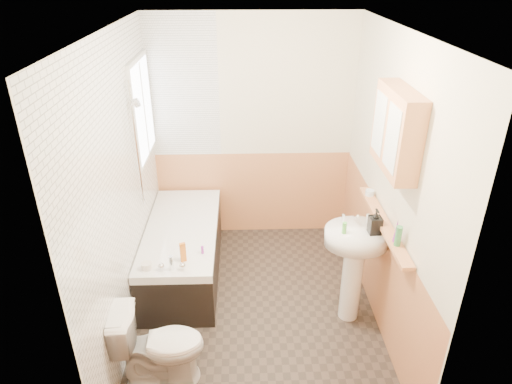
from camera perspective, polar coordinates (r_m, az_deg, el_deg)
The scene contains 25 objects.
floor at distance 4.46m, azimuth 0.06°, elevation -14.16°, with size 2.80×2.80×0.00m, color #2C241F.
ceiling at distance 3.38m, azimuth 0.09°, elevation 19.58°, with size 2.80×2.80×0.00m, color white.
wall_back at distance 5.05m, azimuth -0.47°, elevation 7.55°, with size 2.20×0.02×2.50m, color beige.
wall_front at distance 2.58m, azimuth 1.16°, elevation -13.99°, with size 2.20×0.02×2.50m, color beige.
wall_left at distance 3.88m, azimuth -16.53°, elevation 0.06°, with size 0.02×2.80×2.50m, color beige.
wall_right at distance 3.95m, azimuth 16.40°, elevation 0.54°, with size 0.02×2.80×2.50m, color beige.
wainscot_right at distance 4.32m, azimuth 14.82°, elevation -8.40°, with size 0.01×2.80×1.00m, color tan.
wainscot_back at distance 5.33m, azimuth -0.43°, elevation -0.14°, with size 2.20×0.01×1.00m, color tan.
tile_cladding_left at distance 3.88m, azimuth -16.21°, elevation 0.07°, with size 0.01×2.80×2.50m, color white.
tile_return_back at distance 4.92m, azimuth -9.17°, elevation 12.77°, with size 0.75×0.01×1.50m, color white.
window at distance 4.59m, azimuth -13.93°, elevation 9.97°, with size 0.03×0.79×0.99m.
bathtub at distance 4.75m, azimuth -9.07°, elevation -7.14°, with size 0.70×1.60×0.71m.
shower_riser at distance 4.14m, azimuth -14.74°, elevation 6.87°, with size 0.10×0.08×1.17m.
toilet at distance 3.72m, azimuth -11.92°, elevation -18.24°, with size 0.38×0.68×0.66m, color white.
sink at distance 4.05m, azimuth 12.21°, elevation -7.79°, with size 0.55×0.44×1.05m.
pine_shelf at distance 3.90m, azimuth 15.66°, elevation -3.76°, with size 0.10×1.26×0.03m, color tan.
medicine_cabinet at distance 3.50m, azimuth 17.15°, elevation 7.36°, with size 0.17×0.68×0.61m.
foam_can at distance 3.57m, azimuth 17.36°, elevation -5.28°, with size 0.05×0.05×0.16m, color #388447.
green_bottle at distance 3.60m, azimuth 17.16°, elevation -4.61°, with size 0.04×0.04×0.20m, color purple.
black_jar at distance 4.27m, azimuth 14.02°, elevation -0.08°, with size 0.08×0.08×0.05m, color silver.
soap_bottle at distance 3.86m, azimuth 14.61°, elevation -4.34°, with size 0.10×0.22×0.10m, color black.
clear_bottle at distance 3.80m, azimuth 10.98°, elevation -4.43°, with size 0.04×0.04×0.10m, color #59C647.
blue_gel at distance 4.06m, azimuth -9.12°, elevation -7.44°, with size 0.05×0.03×0.18m, color orange.
cream_jar at distance 4.06m, azimuth -13.53°, elevation -8.98°, with size 0.09×0.09×0.06m, color silver.
orange_bottle at distance 4.16m, azimuth -6.72°, elevation -7.20°, with size 0.02×0.02×0.07m, color purple.
Camera 1 is at (-0.11, -3.35, 2.95)m, focal length 32.00 mm.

